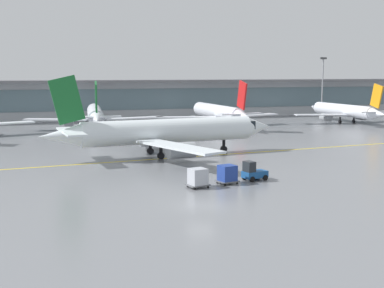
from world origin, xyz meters
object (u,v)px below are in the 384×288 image
at_px(apron_light_mast_1, 322,84).
at_px(gate_airplane_3, 218,112).
at_px(baggage_tug, 253,172).
at_px(cargo_dolly_trailing, 198,177).
at_px(taxiing_regional_jet, 166,132).
at_px(gate_airplane_4, 344,111).
at_px(gate_airplane_2, 95,115).
at_px(cargo_dolly_lead, 227,174).

bearing_deg(apron_light_mast_1, gate_airplane_3, -156.06).
bearing_deg(baggage_tug, cargo_dolly_trailing, 180.00).
height_order(taxiing_regional_jet, cargo_dolly_trailing, taxiing_regional_jet).
height_order(gate_airplane_4, taxiing_regional_jet, taxiing_regional_jet).
height_order(gate_airplane_4, baggage_tug, gate_airplane_4).
xyz_separation_m(gate_airplane_2, baggage_tug, (10.14, -54.62, -2.09)).
distance_m(gate_airplane_3, gate_airplane_4, 30.41).
bearing_deg(gate_airplane_4, cargo_dolly_trailing, 133.28).
height_order(cargo_dolly_lead, apron_light_mast_1, apron_light_mast_1).
bearing_deg(cargo_dolly_trailing, cargo_dolly_lead, 0.00).
relative_size(gate_airplane_2, gate_airplane_4, 1.09).
distance_m(gate_airplane_4, baggage_tug, 69.28).
bearing_deg(gate_airplane_2, gate_airplane_4, -87.47).
relative_size(cargo_dolly_lead, apron_light_mast_1, 0.16).
height_order(gate_airplane_2, gate_airplane_4, gate_airplane_2).
distance_m(cargo_dolly_trailing, apron_light_mast_1, 90.27).
height_order(gate_airplane_2, gate_airplane_3, same).
height_order(baggage_tug, apron_light_mast_1, apron_light_mast_1).
bearing_deg(taxiing_regional_jet, apron_light_mast_1, 36.83).
height_order(gate_airplane_3, baggage_tug, gate_airplane_3).
height_order(gate_airplane_4, cargo_dolly_lead, gate_airplane_4).
xyz_separation_m(gate_airplane_3, cargo_dolly_trailing, (-22.23, -54.30, -1.92)).
bearing_deg(gate_airplane_4, baggage_tug, 136.33).
bearing_deg(apron_light_mast_1, cargo_dolly_trailing, -129.23).
distance_m(baggage_tug, apron_light_mast_1, 85.00).
xyz_separation_m(gate_airplane_3, baggage_tug, (-15.55, -52.78, -2.09)).
xyz_separation_m(gate_airplane_4, apron_light_mast_1, (4.28, 16.35, 5.60)).
bearing_deg(taxiing_regional_jet, cargo_dolly_trailing, -100.74).
height_order(gate_airplane_2, cargo_dolly_lead, gate_airplane_2).
relative_size(gate_airplane_4, taxiing_regional_jet, 0.82).
distance_m(taxiing_regional_jet, cargo_dolly_trailing, 20.07).
xyz_separation_m(baggage_tug, cargo_dolly_trailing, (-6.68, -1.52, 0.16)).
relative_size(gate_airplane_3, cargo_dolly_trailing, 12.47).
relative_size(gate_airplane_2, apron_light_mast_1, 1.96).
height_order(gate_airplane_3, cargo_dolly_trailing, gate_airplane_3).
relative_size(gate_airplane_2, cargo_dolly_lead, 12.48).
distance_m(gate_airplane_3, cargo_dolly_lead, 56.75).
height_order(gate_airplane_2, cargo_dolly_trailing, gate_airplane_2).
relative_size(gate_airplane_4, apron_light_mast_1, 1.80).
distance_m(gate_airplane_2, cargo_dolly_trailing, 56.28).
distance_m(gate_airplane_2, baggage_tug, 55.59).
relative_size(gate_airplane_3, taxiing_regional_jet, 0.89).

